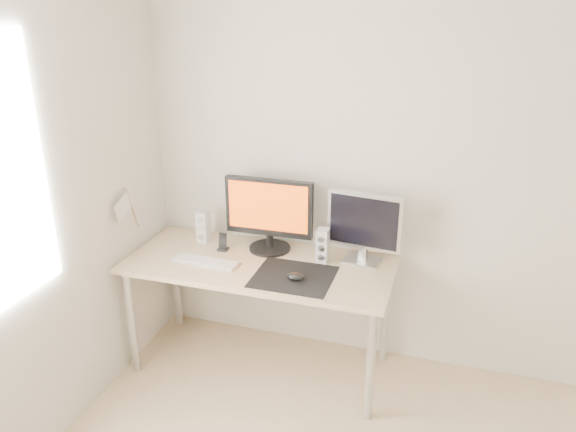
# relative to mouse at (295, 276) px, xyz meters

# --- Properties ---
(wall_back) EXTENTS (3.50, 0.00, 3.50)m
(wall_back) POSITION_rel_mouse_xyz_m (0.66, 0.52, 0.50)
(wall_back) COLOR silver
(wall_back) RESTS_ON ground
(mousepad) EXTENTS (0.45, 0.40, 0.00)m
(mousepad) POSITION_rel_mouse_xyz_m (-0.02, 0.03, -0.02)
(mousepad) COLOR black
(mousepad) RESTS_ON desk
(mouse) EXTENTS (0.10, 0.06, 0.04)m
(mouse) POSITION_rel_mouse_xyz_m (0.00, 0.00, 0.00)
(mouse) COLOR black
(mouse) RESTS_ON mousepad
(desk) EXTENTS (1.60, 0.70, 0.73)m
(desk) POSITION_rel_mouse_xyz_m (-0.27, 0.15, -0.10)
(desk) COLOR #D1B587
(desk) RESTS_ON ground
(main_monitor) EXTENTS (0.55, 0.26, 0.47)m
(main_monitor) POSITION_rel_mouse_xyz_m (-0.27, 0.34, 0.23)
(main_monitor) COLOR black
(main_monitor) RESTS_ON desk
(second_monitor) EXTENTS (0.45, 0.19, 0.43)m
(second_monitor) POSITION_rel_mouse_xyz_m (0.32, 0.34, 0.22)
(second_monitor) COLOR #BABABC
(second_monitor) RESTS_ON desk
(speaker_left) EXTENTS (0.07, 0.08, 0.21)m
(speaker_left) POSITION_rel_mouse_xyz_m (-0.72, 0.33, 0.08)
(speaker_left) COLOR white
(speaker_left) RESTS_ON desk
(speaker_right) EXTENTS (0.07, 0.08, 0.21)m
(speaker_right) POSITION_rel_mouse_xyz_m (0.09, 0.27, 0.08)
(speaker_right) COLOR white
(speaker_right) RESTS_ON desk
(keyboard) EXTENTS (0.43, 0.14, 0.02)m
(keyboard) POSITION_rel_mouse_xyz_m (-0.58, 0.05, -0.01)
(keyboard) COLOR #B0B0B2
(keyboard) RESTS_ON desk
(phone_dock) EXTENTS (0.06, 0.06, 0.11)m
(phone_dock) POSITION_rel_mouse_xyz_m (-0.55, 0.24, 0.01)
(phone_dock) COLOR black
(phone_dock) RESTS_ON desk
(pennant) EXTENTS (0.01, 0.23, 0.29)m
(pennant) POSITION_rel_mouse_xyz_m (-1.06, 0.00, 0.30)
(pennant) COLOR #A57F54
(pennant) RESTS_ON wall_left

